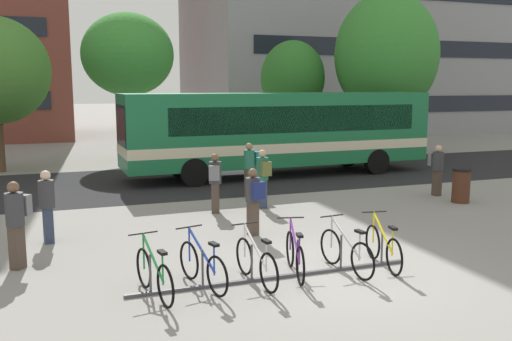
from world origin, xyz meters
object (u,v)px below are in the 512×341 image
at_px(street_tree_3, 293,78).
at_px(commuter_grey_pack_0, 437,167).
at_px(parked_bicycle_silver_4, 346,252).
at_px(parked_bicycle_blue_1, 203,266).
at_px(commuter_grey_pack_6, 16,218).
at_px(street_tree_2, 386,55).
at_px(trash_bin, 461,185).
at_px(commuter_teal_pack_3, 250,166).
at_px(parked_bicycle_green_0, 154,275).
at_px(parked_bicycle_yellow_5, 383,248).
at_px(commuter_grey_pack_5, 215,179).
at_px(city_bus, 278,130).
at_px(parked_bicycle_purple_3, 295,255).
at_px(commuter_maroon_pack_2, 47,201).
at_px(commuter_navy_pack_4, 254,197).
at_px(commuter_olive_pack_1, 263,175).
at_px(street_tree_1, 128,55).
at_px(parked_bicycle_white_2, 256,263).

bearing_deg(street_tree_3, commuter_grey_pack_0, -89.51).
bearing_deg(commuter_grey_pack_0, parked_bicycle_silver_4, -46.17).
xyz_separation_m(parked_bicycle_blue_1, street_tree_3, (8.96, 16.71, 3.45)).
relative_size(commuter_grey_pack_6, street_tree_3, 0.30).
bearing_deg(street_tree_2, parked_bicycle_blue_1, -131.63).
height_order(trash_bin, street_tree_3, street_tree_3).
bearing_deg(commuter_teal_pack_3, trash_bin, 139.42).
bearing_deg(commuter_grey_pack_0, parked_bicycle_green_0, -58.11).
relative_size(parked_bicycle_blue_1, parked_bicycle_silver_4, 0.98).
bearing_deg(commuter_grey_pack_6, street_tree_3, 173.89).
height_order(parked_bicycle_yellow_5, commuter_teal_pack_3, commuter_teal_pack_3).
bearing_deg(commuter_grey_pack_5, parked_bicycle_yellow_5, -140.91).
distance_m(city_bus, parked_bicycle_green_0, 12.89).
xyz_separation_m(parked_bicycle_silver_4, parked_bicycle_yellow_5, (0.82, 0.02, 0.00)).
relative_size(parked_bicycle_purple_3, commuter_maroon_pack_2, 1.03).
relative_size(parked_bicycle_purple_3, street_tree_2, 0.21).
bearing_deg(commuter_navy_pack_4, commuter_teal_pack_3, -27.25).
bearing_deg(parked_bicycle_green_0, commuter_grey_pack_0, -71.49).
height_order(commuter_maroon_pack_2, commuter_navy_pack_4, commuter_maroon_pack_2).
height_order(commuter_teal_pack_3, street_tree_2, street_tree_2).
distance_m(city_bus, commuter_teal_pack_3, 4.43).
xyz_separation_m(commuter_olive_pack_1, street_tree_1, (-2.20, 11.96, 3.91)).
relative_size(commuter_olive_pack_1, commuter_grey_pack_6, 0.99).
bearing_deg(street_tree_3, parked_bicycle_green_0, -120.23).
relative_size(commuter_teal_pack_3, street_tree_3, 0.30).
relative_size(parked_bicycle_yellow_5, commuter_maroon_pack_2, 1.04).
xyz_separation_m(city_bus, commuter_grey_pack_0, (3.29, -5.40, -0.84)).
height_order(commuter_grey_pack_0, commuter_olive_pack_1, commuter_olive_pack_1).
height_order(parked_bicycle_white_2, street_tree_2, street_tree_2).
height_order(commuter_navy_pack_4, street_tree_3, street_tree_3).
xyz_separation_m(parked_bicycle_purple_3, commuter_maroon_pack_2, (-4.32, 3.87, 0.56)).
height_order(parked_bicycle_purple_3, commuter_maroon_pack_2, commuter_maroon_pack_2).
relative_size(parked_bicycle_blue_1, street_tree_2, 0.21).
xyz_separation_m(parked_bicycle_blue_1, commuter_olive_pack_1, (3.19, 5.54, 0.58)).
height_order(commuter_grey_pack_5, street_tree_3, street_tree_3).
bearing_deg(commuter_maroon_pack_2, parked_bicycle_blue_1, 25.01).
height_order(trash_bin, street_tree_2, street_tree_2).
bearing_deg(street_tree_3, commuter_navy_pack_4, -116.84).
bearing_deg(commuter_maroon_pack_2, commuter_teal_pack_3, 110.50).
bearing_deg(commuter_grey_pack_0, parked_bicycle_yellow_5, -42.29).
distance_m(parked_bicycle_yellow_5, commuter_olive_pack_1, 5.68).
relative_size(parked_bicycle_blue_1, parked_bicycle_purple_3, 1.00).
distance_m(commuter_grey_pack_5, trash_bin, 7.43).
bearing_deg(commuter_grey_pack_5, commuter_grey_pack_6, 144.27).
bearing_deg(commuter_navy_pack_4, commuter_maroon_pack_2, 68.45).
bearing_deg(trash_bin, street_tree_3, 90.50).
height_order(commuter_grey_pack_6, street_tree_3, street_tree_3).
bearing_deg(parked_bicycle_purple_3, parked_bicycle_blue_1, 104.01).
relative_size(commuter_grey_pack_5, trash_bin, 1.60).
height_order(commuter_teal_pack_3, commuter_grey_pack_5, commuter_teal_pack_3).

